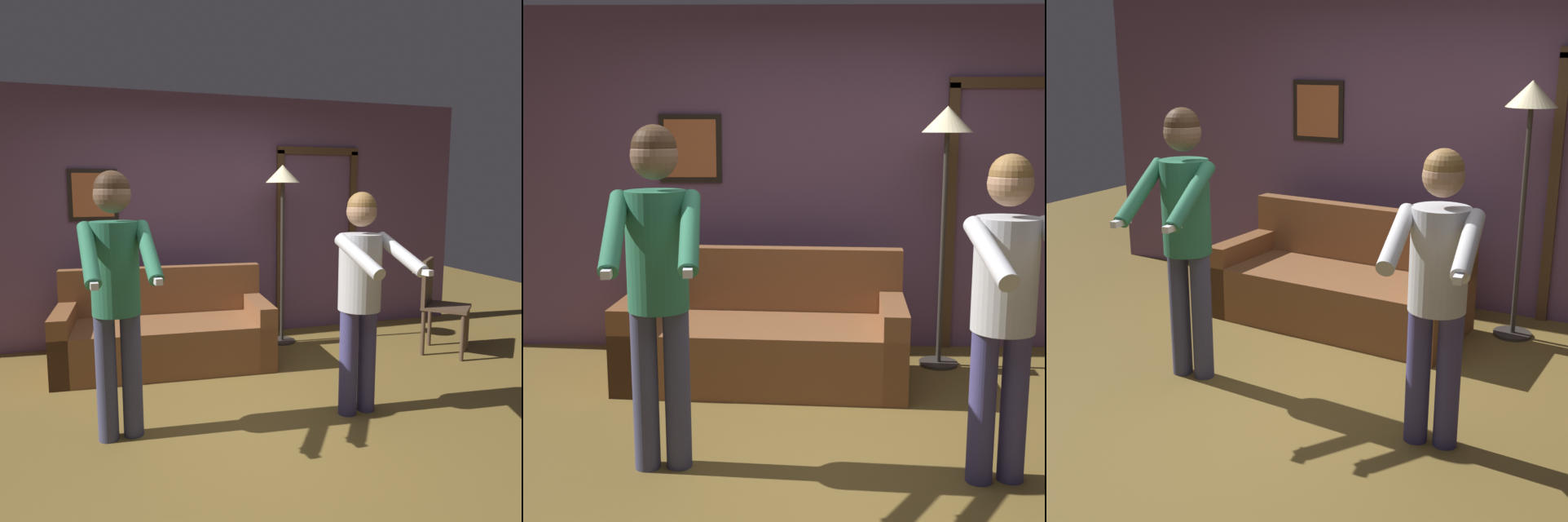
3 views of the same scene
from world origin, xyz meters
The scene contains 6 objects.
ground_plane centered at (0.00, 0.00, 0.00)m, with size 12.00×12.00×0.00m, color brown.
back_wall_assembly centered at (0.01, 2.17, 1.30)m, with size 6.40×0.10×2.60m.
couch centered at (-0.42, 1.36, 0.28)m, with size 1.96×0.98×0.87m.
torchiere_lamp centered at (0.84, 1.69, 1.57)m, with size 0.35×0.35×1.86m.
person_standing_left centered at (-0.88, 0.02, 1.05)m, with size 0.48×0.68×1.73m.
person_standing_right centered at (0.78, -0.11, 0.95)m, with size 0.48×0.64×1.60m.
Camera 2 is at (-0.21, -3.43, 1.71)m, focal length 50.00 mm.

